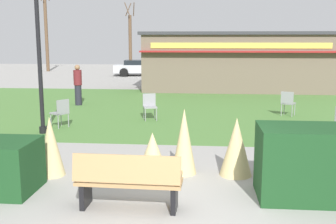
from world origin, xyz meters
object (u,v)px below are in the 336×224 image
Objects in this scene: parked_car_east_slot at (273,68)px; tree_left_bg at (130,42)px; person_strolling at (78,85)px; parked_car_center_slot at (211,68)px; park_bench at (128,181)px; lamppost_mid at (39,43)px; parked_car_west_slot at (142,67)px; cafe_chair_north at (61,111)px; tree_right_bg at (46,34)px; cafe_chair_west at (288,101)px; cafe_chair_center at (150,104)px; food_kiosk at (236,61)px.

tree_left_bg is at bearing 158.76° from parked_car_east_slot.
parked_car_center_slot is at bearing 17.57° from person_strolling.
parked_car_east_slot is at bearing 76.06° from park_bench.
lamppost_mid is 2.46× the size of person_strolling.
parked_car_center_slot is (5.33, 0.01, 0.00)m from parked_car_west_slot.
person_strolling is 17.91m from parked_car_east_slot.
tree_left_bg reaches higher than parked_car_west_slot.
park_bench is at bearing -119.71° from person_strolling.
parked_car_east_slot is (10.32, 14.64, -0.22)m from person_strolling.
tree_right_bg reaches higher than cafe_chair_north.
cafe_chair_center is (-4.83, -1.12, 0.00)m from cafe_chair_west.
lamppost_mid reaches higher than cafe_chair_center.
cafe_chair_center is at bearing -60.85° from tree_right_bg.
cafe_chair_west is 0.21× the size of parked_car_east_slot.
cafe_chair_north is 0.15× the size of tree_left_bg.
lamppost_mid is at bearing -108.40° from cafe_chair_north.
parked_car_west_slot is at bearing -179.99° from parked_car_east_slot.
lamppost_mid is 0.98× the size of parked_car_east_slot.
tree_left_bg reaches higher than cafe_chair_west.
cafe_chair_west is 4.96m from cafe_chair_center.
parked_car_center_slot is (-2.50, 16.42, 0.12)m from cafe_chair_west.
cafe_chair_west is 0.20× the size of parked_car_west_slot.
cafe_chair_north is 0.20× the size of parked_car_west_slot.
parked_car_center_slot is at bearing 82.42° from cafe_chair_center.
cafe_chair_center is 17.79m from parked_car_west_slot.
food_kiosk is 19.80m from tree_right_bg.
food_kiosk is 9.27m from person_strolling.
parked_car_center_slot reaches higher than park_bench.
food_kiosk is at bearing 68.35° from cafe_chair_center.
park_bench is 1.93× the size of cafe_chair_west.
park_bench is at bearing -61.72° from cafe_chair_north.
tree_right_bg is at bearing 157.10° from parked_car_west_slot.
person_strolling is 0.39× the size of parked_car_west_slot.
park_bench is 6.64m from lamppost_mid.
park_bench is 30.16m from tree_left_bg.
park_bench is 16.83m from food_kiosk.
lamppost_mid reaches higher than park_bench.
parked_car_west_slot and parked_car_center_slot have the same top height.
food_kiosk is 2.34× the size of parked_car_west_slot.
food_kiosk is 9.71m from cafe_chair_center.
tree_right_bg reaches higher than lamppost_mid.
person_strolling is (-0.57, 5.26, -1.76)m from lamppost_mid.
lamppost_mid is 20.65m from parked_car_center_slot.
tree_left_bg is 0.82× the size of tree_right_bg.
park_bench is 0.40× the size of parked_car_east_slot.
park_bench is 0.41× the size of lamppost_mid.
lamppost_mid is at bearing -119.44° from food_kiosk.
tree_right_bg is at bearing 113.50° from park_bench.
lamppost_mid is 5.57m from person_strolling.
parked_car_west_slot is at bearing 98.32° from park_bench.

